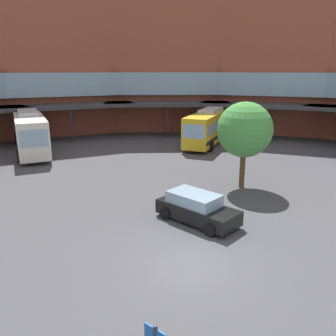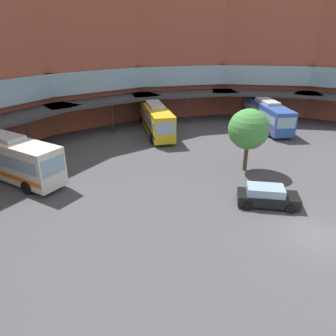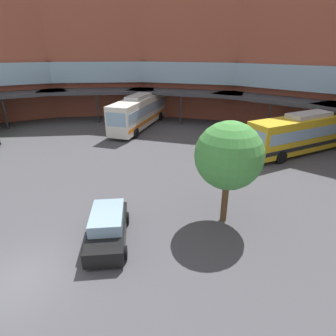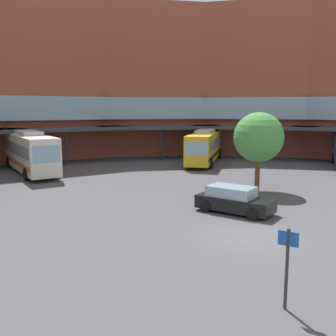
{
  "view_description": "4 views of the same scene",
  "coord_description": "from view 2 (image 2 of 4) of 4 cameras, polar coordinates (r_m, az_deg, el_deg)",
  "views": [
    {
      "loc": [
        -3.73,
        -11.83,
        7.69
      ],
      "look_at": [
        1.51,
        10.32,
        1.16
      ],
      "focal_mm": 36.71,
      "sensor_mm": 36.0,
      "label": 1
    },
    {
      "loc": [
        -18.53,
        -4.45,
        11.94
      ],
      "look_at": [
        -0.79,
        11.76,
        1.49
      ],
      "focal_mm": 33.88,
      "sensor_mm": 36.0,
      "label": 2
    },
    {
      "loc": [
        9.77,
        -4.92,
        9.1
      ],
      "look_at": [
        1.51,
        10.57,
        1.49
      ],
      "focal_mm": 29.84,
      "sensor_mm": 36.0,
      "label": 3
    },
    {
      "loc": [
        -9.72,
        -14.48,
        5.97
      ],
      "look_at": [
        -0.08,
        10.42,
        1.77
      ],
      "focal_mm": 40.29,
      "sensor_mm": 36.0,
      "label": 4
    }
  ],
  "objects": [
    {
      "name": "plaza_tree",
      "position": [
        29.04,
        14.3,
        6.76
      ],
      "size": [
        3.61,
        3.61,
        5.75
      ],
      "color": "brown",
      "rests_on": "ground"
    },
    {
      "name": "ground_plane",
      "position": [
        22.49,
        24.66,
        -11.01
      ],
      "size": [
        117.85,
        117.85,
        0.0
      ],
      "primitive_type": "plane",
      "color": "#47474C"
    },
    {
      "name": "bus_0",
      "position": [
        40.43,
        -2.3,
        9.07
      ],
      "size": [
        9.03,
        11.5,
        3.7
      ],
      "rotation": [
        0.0,
        0.0,
        4.1
      ],
      "color": "gold",
      "rests_on": "ground"
    },
    {
      "name": "station_building",
      "position": [
        32.04,
        -12.63,
        17.69
      ],
      "size": [
        75.3,
        39.87,
        18.9
      ],
      "color": "#9E4C38",
      "rests_on": "ground"
    },
    {
      "name": "bus_3",
      "position": [
        30.81,
        -27.19,
        1.99
      ],
      "size": [
        4.82,
        12.56,
        3.94
      ],
      "rotation": [
        0.0,
        0.0,
        4.91
      ],
      "color": "silver",
      "rests_on": "ground"
    },
    {
      "name": "bus_2",
      "position": [
        44.47,
        17.27,
        9.34
      ],
      "size": [
        9.76,
        10.56,
        3.64
      ],
      "rotation": [
        0.0,
        0.0,
        3.99
      ],
      "color": "#2D519E",
      "rests_on": "ground"
    },
    {
      "name": "parked_car",
      "position": [
        24.49,
        17.4,
        -4.89
      ],
      "size": [
        3.94,
        4.66,
        1.53
      ],
      "rotation": [
        0.0,
        0.0,
        5.3
      ],
      "color": "black",
      "rests_on": "ground"
    }
  ]
}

